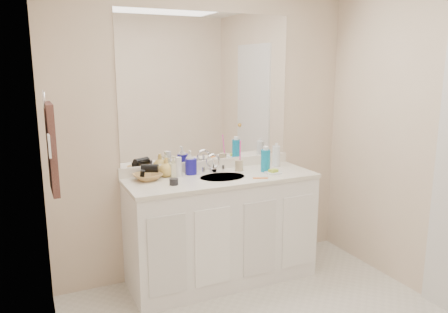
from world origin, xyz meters
name	(u,v)px	position (x,y,z in m)	size (l,w,h in m)	color
wall_back	(208,132)	(0.00, 1.30, 1.20)	(2.60, 0.02, 2.40)	beige
wall_left	(53,189)	(-1.30, 0.00, 1.20)	(0.02, 2.60, 2.40)	beige
vanity_cabinet	(221,230)	(0.00, 1.02, 0.42)	(1.50, 0.55, 0.85)	white
countertop	(221,178)	(0.00, 1.02, 0.86)	(1.52, 0.57, 0.03)	silver
backsplash	(209,165)	(0.00, 1.29, 0.92)	(1.52, 0.03, 0.08)	white
sink_basin	(222,178)	(0.00, 1.00, 0.87)	(0.37, 0.37, 0.02)	beige
faucet	(213,165)	(0.00, 1.18, 0.94)	(0.02, 0.02, 0.11)	silver
mirror	(208,88)	(0.00, 1.29, 1.56)	(1.48, 0.01, 1.20)	white
blue_mug	(191,166)	(-0.19, 1.19, 0.94)	(0.09, 0.09, 0.13)	#1A148E
tan_cup	(239,166)	(0.21, 1.13, 0.93)	(0.07, 0.07, 0.09)	tan
toothbrush	(240,153)	(0.22, 1.13, 1.03)	(0.01, 0.01, 0.22)	#FE42B8
mouthwash_bottle	(265,161)	(0.40, 1.02, 0.97)	(0.08, 0.08, 0.18)	#0E7FAF
clear_pump_bottle	(276,156)	(0.58, 1.15, 0.97)	(0.07, 0.07, 0.18)	silver
soap_dish	(273,173)	(0.42, 0.92, 0.89)	(0.11, 0.09, 0.01)	white
green_soap	(273,171)	(0.42, 0.92, 0.90)	(0.07, 0.05, 0.02)	#9FBC2D
orange_comb	(260,178)	(0.25, 0.84, 0.88)	(0.12, 0.02, 0.00)	orange
dark_jar	(174,182)	(-0.42, 0.94, 0.90)	(0.07, 0.07, 0.05)	black
extra_white_bottle	(178,167)	(-0.31, 1.16, 0.96)	(0.05, 0.05, 0.16)	silver
soap_bottle_white	(190,162)	(-0.20, 1.20, 0.98)	(0.07, 0.08, 0.19)	silver
soap_bottle_cream	(173,166)	(-0.34, 1.18, 0.96)	(0.07, 0.08, 0.16)	beige
soap_bottle_yellow	(166,167)	(-0.40, 1.20, 0.96)	(0.12, 0.12, 0.15)	#DAB554
wicker_basket	(148,177)	(-0.56, 1.16, 0.91)	(0.21, 0.21, 0.05)	#AF8146
hair_dryer	(150,168)	(-0.54, 1.16, 0.97)	(0.06, 0.06, 0.13)	black
towel_ring	(44,99)	(-1.27, 0.77, 1.55)	(0.11, 0.11, 0.01)	silver
hand_towel	(52,148)	(-1.25, 0.77, 1.25)	(0.04, 0.32, 0.55)	#351F1C
switch_plate	(49,146)	(-1.27, 0.57, 1.30)	(0.01, 0.09, 0.13)	white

